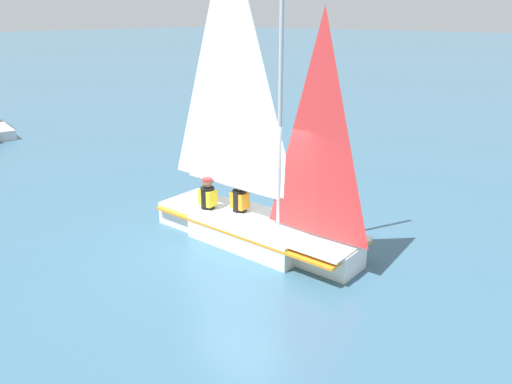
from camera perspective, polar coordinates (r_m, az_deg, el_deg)
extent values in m
plane|color=#38607A|center=(10.42, 0.00, -5.63)|extent=(260.00, 260.00, 0.00)
cube|color=white|center=(10.32, 0.00, -4.41)|extent=(2.53, 1.48, 0.49)
cube|color=white|center=(9.40, 8.55, -7.18)|extent=(1.06, 0.81, 0.49)
cube|color=white|center=(11.44, -6.97, -2.06)|extent=(1.06, 1.25, 0.49)
cube|color=orange|center=(10.26, 0.00, -3.62)|extent=(4.51, 1.51, 0.05)
cube|color=silver|center=(9.53, 5.91, -4.90)|extent=(2.07, 1.36, 0.04)
cylinder|color=#B7B7BC|center=(9.13, 2.86, 12.78)|extent=(0.08, 0.08, 5.75)
cylinder|color=#B7B7BC|center=(10.41, -2.80, 0.74)|extent=(2.46, 0.09, 0.07)
pyramid|color=white|center=(9.88, -3.05, 14.77)|extent=(2.33, 0.07, 5.01)
pyramid|color=red|center=(8.78, 7.33, 7.30)|extent=(1.55, 0.06, 4.02)
cube|color=black|center=(11.87, -8.92, -1.72)|extent=(0.08, 0.03, 0.34)
cube|color=black|center=(10.77, -1.85, -3.42)|extent=(0.28, 0.24, 0.45)
cylinder|color=black|center=(10.59, -1.88, -1.06)|extent=(0.30, 0.30, 0.50)
cube|color=orange|center=(10.59, -1.88, -0.93)|extent=(0.34, 0.26, 0.35)
sphere|color=#A87A56|center=(10.48, -1.90, 0.73)|extent=(0.22, 0.22, 0.22)
cube|color=black|center=(10.97, -5.46, -3.06)|extent=(0.28, 0.24, 0.45)
cylinder|color=black|center=(10.79, -5.54, -0.74)|extent=(0.30, 0.30, 0.50)
cube|color=yellow|center=(10.79, -5.55, -0.61)|extent=(0.34, 0.26, 0.35)
sphere|color=brown|center=(10.68, -5.60, 1.02)|extent=(0.22, 0.22, 0.22)
cylinder|color=red|center=(10.65, -5.62, 1.44)|extent=(0.21, 0.21, 0.06)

